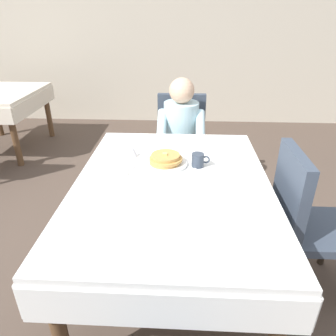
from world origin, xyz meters
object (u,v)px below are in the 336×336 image
Objects in this scene: chair_diner at (181,139)px; plate_breakfast at (165,164)px; dining_table_main at (172,194)px; breakfast_stack at (165,159)px; fork_left_of_plate at (134,165)px; spoon_near_edge at (169,192)px; diner_person at (181,131)px; syrup_pitcher at (132,151)px; cup_coffee at (198,160)px; knife_right_of_plate at (195,166)px; chair_right_side at (303,215)px.

chair_diner reaches higher than plate_breakfast.
breakfast_stack is (-0.05, 0.21, 0.13)m from dining_table_main.
fork_left_of_plate is 0.39m from spoon_near_edge.
diner_person is 14.00× the size of syrup_pitcher.
breakfast_stack is at bearing 83.78° from diner_person.
cup_coffee reaches higher than plate_breakfast.
chair_diner reaches higher than syrup_pitcher.
chair_diner is 1.01m from knife_right_of_plate.
knife_right_of_plate is 1.33× the size of spoon_near_edge.
chair_right_side is 0.70m from knife_right_of_plate.
syrup_pitcher reaches higher than dining_table_main.
cup_coffee is 0.45m from syrup_pitcher.
breakfast_stack is 0.34m from spoon_near_edge.
chair_right_side reaches higher than breakfast_stack.
chair_right_side reaches higher than plate_breakfast.
spoon_near_edge is at bearing -59.55° from syrup_pitcher.
plate_breakfast is (-0.09, -0.96, 0.22)m from chair_diner.
syrup_pitcher is at bearing 69.58° from chair_diner.
cup_coffee is 0.75× the size of spoon_near_edge.
knife_right_of_plate reaches higher than dining_table_main.
breakfast_stack is at bearing -104.07° from chair_right_side.
plate_breakfast is (-0.83, 0.21, 0.22)m from chair_right_side.
diner_person is 1.20× the size of chair_right_side.
spoon_near_edge is at bearing -95.44° from dining_table_main.
syrup_pitcher is at bearing -107.12° from chair_right_side.
cup_coffee is (0.11, -0.98, 0.25)m from chair_diner.
diner_person is 0.77m from syrup_pitcher.
chair_diner reaches higher than fork_left_of_plate.
chair_diner is 0.94m from syrup_pitcher.
dining_table_main is at bearing -75.98° from breakfast_stack.
dining_table_main is at bearing 142.94° from knife_right_of_plate.
dining_table_main is 8.47× the size of fork_left_of_plate.
plate_breakfast reaches higher than spoon_near_edge.
plate_breakfast is at bearing -79.63° from fork_left_of_plate.
fork_left_of_plate reaches higher than dining_table_main.
syrup_pitcher is at bearing 152.19° from plate_breakfast.
knife_right_of_plate is (0.10, -0.83, 0.07)m from diner_person.
chair_diner is 0.99m from plate_breakfast.
breakfast_stack is 0.26m from syrup_pitcher.
cup_coffee is at bearing -84.53° from fork_left_of_plate.
chair_diner reaches higher than knife_right_of_plate.
breakfast_stack is (-0.09, -0.96, 0.25)m from chair_diner.
plate_breakfast is 3.50× the size of syrup_pitcher.
spoon_near_edge is (0.04, -0.34, -0.04)m from breakfast_stack.
dining_table_main is 1.01m from diner_person.
syrup_pitcher is 0.44× the size of fork_left_of_plate.
chair_diner is at bearing -90.00° from diner_person.
syrup_pitcher is at bearing 18.04° from fork_left_of_plate.
chair_diner is 8.23× the size of cup_coffee.
syrup_pitcher is (-0.28, 0.32, 0.13)m from dining_table_main.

